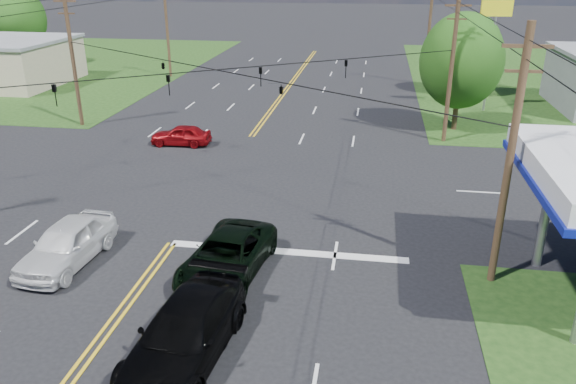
% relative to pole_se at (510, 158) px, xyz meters
% --- Properties ---
extents(ground, '(280.00, 280.00, 0.00)m').
position_rel_pole_se_xyz_m(ground, '(-13.00, 9.00, -4.92)').
color(ground, black).
rests_on(ground, ground).
extents(grass_nw, '(46.00, 48.00, 0.03)m').
position_rel_pole_se_xyz_m(grass_nw, '(-48.00, 41.00, -4.92)').
color(grass_nw, '#193912').
rests_on(grass_nw, ground).
extents(stop_bar, '(10.00, 0.50, 0.02)m').
position_rel_pole_se_xyz_m(stop_bar, '(-8.00, 1.00, -4.92)').
color(stop_bar, silver).
rests_on(stop_bar, ground).
extents(pole_se, '(1.60, 0.28, 9.50)m').
position_rel_pole_se_xyz_m(pole_se, '(0.00, 0.00, 0.00)').
color(pole_se, '#45311D').
rests_on(pole_se, ground).
extents(pole_nw, '(1.60, 0.28, 9.50)m').
position_rel_pole_se_xyz_m(pole_nw, '(-26.00, 18.00, 0.00)').
color(pole_nw, '#45311D').
rests_on(pole_nw, ground).
extents(pole_ne, '(1.60, 0.28, 9.50)m').
position_rel_pole_se_xyz_m(pole_ne, '(0.00, 18.00, 0.00)').
color(pole_ne, '#45311D').
rests_on(pole_ne, ground).
extents(pole_left_far, '(1.60, 0.28, 10.00)m').
position_rel_pole_se_xyz_m(pole_left_far, '(-26.00, 37.00, 0.25)').
color(pole_left_far, '#45311D').
rests_on(pole_left_far, ground).
extents(pole_right_far, '(1.60, 0.28, 10.00)m').
position_rel_pole_se_xyz_m(pole_right_far, '(0.00, 37.00, 0.25)').
color(pole_right_far, '#45311D').
rests_on(pole_right_far, ground).
extents(span_wire_signals, '(26.00, 18.00, 1.13)m').
position_rel_pole_se_xyz_m(span_wire_signals, '(-13.00, 9.00, 1.08)').
color(span_wire_signals, black).
rests_on(span_wire_signals, ground).
extents(power_lines, '(26.04, 100.00, 0.64)m').
position_rel_pole_se_xyz_m(power_lines, '(-13.00, 7.00, 3.68)').
color(power_lines, black).
rests_on(power_lines, ground).
extents(tree_right_a, '(5.70, 5.70, 8.18)m').
position_rel_pole_se_xyz_m(tree_right_a, '(1.00, 21.00, -0.05)').
color(tree_right_a, '#45311D').
rests_on(tree_right_a, ground).
extents(tree_right_b, '(4.94, 4.94, 7.09)m').
position_rel_pole_se_xyz_m(tree_right_b, '(3.50, 33.00, -0.70)').
color(tree_right_b, '#45311D').
rests_on(tree_right_b, ground).
extents(tree_far_l, '(6.08, 6.08, 8.72)m').
position_rel_pole_se_xyz_m(tree_far_l, '(-45.00, 41.00, 0.28)').
color(tree_far_l, '#45311D').
rests_on(tree_far_l, ground).
extents(pickup_dkgreen, '(3.25, 5.89, 1.56)m').
position_rel_pole_se_xyz_m(pickup_dkgreen, '(-10.00, -1.05, -4.14)').
color(pickup_dkgreen, black).
rests_on(pickup_dkgreen, ground).
extents(suv_black, '(3.03, 6.19, 1.73)m').
position_rel_pole_se_xyz_m(suv_black, '(-10.00, -6.02, -4.05)').
color(suv_black, black).
rests_on(suv_black, ground).
extents(pickup_white, '(2.40, 5.19, 1.72)m').
position_rel_pole_se_xyz_m(pickup_white, '(-16.50, -1.20, -4.05)').
color(pickup_white, silver).
rests_on(pickup_white, ground).
extents(sedan_red, '(3.98, 1.75, 1.33)m').
position_rel_pole_se_xyz_m(sedan_red, '(-17.17, 14.50, -4.25)').
color(sedan_red, maroon).
rests_on(sedan_red, ground).
extents(polesign_ne, '(2.35, 0.46, 8.51)m').
position_rel_pole_se_xyz_m(polesign_ne, '(4.00, 27.00, 1.79)').
color(polesign_ne, '#A5A5AA').
rests_on(polesign_ne, ground).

